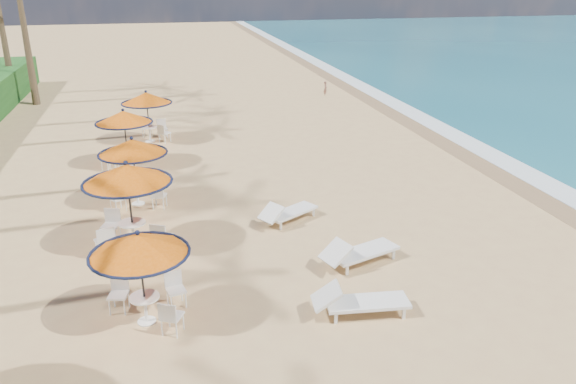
# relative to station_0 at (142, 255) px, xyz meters

# --- Properties ---
(ground) EXTENTS (160.00, 160.00, 0.00)m
(ground) POSITION_rel_station_0_xyz_m (4.65, 0.16, -1.61)
(ground) COLOR tan
(ground) RESTS_ON ground
(foam_strip) EXTENTS (1.20, 140.00, 0.04)m
(foam_strip) POSITION_rel_station_0_xyz_m (13.95, 10.16, -1.61)
(foam_strip) COLOR white
(foam_strip) RESTS_ON ground
(wetsand_band) EXTENTS (1.40, 140.00, 0.02)m
(wetsand_band) POSITION_rel_station_0_xyz_m (13.05, 10.16, -1.61)
(wetsand_band) COLOR olive
(wetsand_band) RESTS_ON ground
(station_0) EXTENTS (2.11, 2.11, 2.20)m
(station_0) POSITION_rel_station_0_xyz_m (0.00, 0.00, 0.00)
(station_0) COLOR black
(station_0) RESTS_ON ground
(station_1) EXTENTS (2.40, 2.40, 2.50)m
(station_1) POSITION_rel_station_0_xyz_m (-0.40, 3.76, 0.22)
(station_1) COLOR black
(station_1) RESTS_ON ground
(station_2) EXTENTS (2.20, 2.24, 2.30)m
(station_2) POSITION_rel_station_0_xyz_m (-0.32, 6.91, 0.07)
(station_2) COLOR black
(station_2) RESTS_ON ground
(station_3) EXTENTS (2.20, 2.20, 2.29)m
(station_3) POSITION_rel_station_0_xyz_m (-0.82, 11.05, 0.14)
(station_3) COLOR black
(station_3) RESTS_ON ground
(station_4) EXTENTS (2.23, 2.23, 2.32)m
(station_4) POSITION_rel_station_0_xyz_m (0.15, 14.42, 0.09)
(station_4) COLOR black
(station_4) RESTS_ON ground
(lounger_near) EXTENTS (2.21, 0.89, 0.77)m
(lounger_near) POSITION_rel_station_0_xyz_m (4.51, -0.81, -1.25)
(lounger_near) COLOR white
(lounger_near) RESTS_ON ground
(lounger_mid) EXTENTS (2.31, 1.38, 0.79)m
(lounger_mid) POSITION_rel_station_0_xyz_m (5.30, 1.38, -1.24)
(lounger_mid) COLOR white
(lounger_mid) RESTS_ON ground
(lounger_far) EXTENTS (2.04, 1.58, 0.72)m
(lounger_far) POSITION_rel_station_0_xyz_m (4.12, 4.39, -1.27)
(lounger_far) COLOR white
(lounger_far) RESTS_ON ground
(person) EXTENTS (0.30, 0.38, 0.93)m
(person) POSITION_rel_station_0_xyz_m (10.72, 22.38, -1.15)
(person) COLOR brown
(person) RESTS_ON ground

